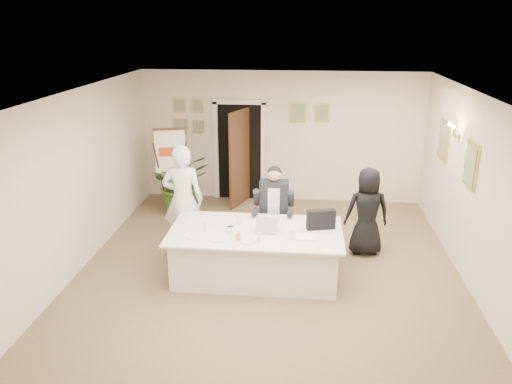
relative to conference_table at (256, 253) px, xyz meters
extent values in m
plane|color=brown|center=(0.19, 0.11, -0.39)|extent=(7.00, 7.00, 0.00)
cube|color=white|center=(0.19, 0.11, 2.41)|extent=(6.00, 7.00, 0.02)
cube|color=beige|center=(0.19, 3.61, 1.01)|extent=(6.00, 0.10, 2.80)
cube|color=beige|center=(0.19, -3.39, 1.01)|extent=(6.00, 0.10, 2.80)
cube|color=beige|center=(-2.81, 0.11, 1.01)|extent=(0.10, 7.00, 2.80)
cube|color=beige|center=(3.19, 0.11, 1.01)|extent=(0.10, 7.00, 2.80)
cube|color=black|center=(-0.71, 3.58, 0.66)|extent=(0.92, 0.06, 2.10)
cube|color=white|center=(-1.23, 3.55, 0.66)|extent=(0.10, 0.06, 2.20)
cube|color=white|center=(-0.19, 3.55, 0.66)|extent=(0.10, 0.06, 2.20)
cube|color=#352211|center=(-0.66, 3.16, 0.64)|extent=(0.33, 0.81, 2.02)
cube|color=silver|center=(0.00, 0.00, -0.02)|extent=(2.43, 1.21, 0.75)
cube|color=silver|center=(0.00, 0.00, 0.37)|extent=(2.61, 1.39, 0.03)
cube|color=white|center=(-1.99, 2.51, 0.92)|extent=(0.63, 0.33, 0.85)
imported|color=silver|center=(-1.31, 0.79, 0.55)|extent=(0.71, 0.49, 1.88)
imported|color=black|center=(1.77, 1.01, 0.36)|extent=(0.78, 0.55, 1.51)
imported|color=#2E541C|center=(-1.81, 2.61, 0.23)|extent=(1.43, 1.36, 1.25)
cube|color=black|center=(0.98, 0.16, 0.53)|extent=(0.45, 0.22, 0.30)
cube|color=white|center=(0.76, -0.22, 0.40)|extent=(0.34, 0.24, 0.03)
cylinder|color=white|center=(-0.87, -0.33, 0.39)|extent=(0.26, 0.26, 0.01)
cylinder|color=white|center=(-0.52, -0.39, 0.39)|extent=(0.28, 0.28, 0.01)
cylinder|color=white|center=(-0.07, -0.43, 0.39)|extent=(0.25, 0.25, 0.01)
cylinder|color=silver|center=(-0.75, -0.11, 0.45)|extent=(0.06, 0.06, 0.14)
cylinder|color=silver|center=(0.08, -0.40, 0.45)|extent=(0.07, 0.07, 0.14)
cylinder|color=silver|center=(0.54, -0.26, 0.45)|extent=(0.07, 0.07, 0.14)
cylinder|color=silver|center=(-0.28, 0.22, 0.45)|extent=(0.08, 0.08, 0.14)
cylinder|color=#FFA615|center=(-0.22, -0.40, 0.45)|extent=(0.09, 0.09, 0.13)
cylinder|color=silver|center=(-0.37, -0.14, 0.44)|extent=(0.10, 0.10, 0.11)
camera|label=1|loc=(0.70, -6.90, 3.40)|focal=35.00mm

